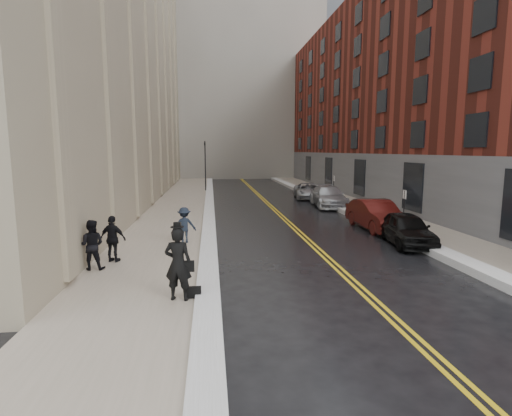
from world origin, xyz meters
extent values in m
plane|color=black|center=(0.00, 0.00, 0.00)|extent=(160.00, 160.00, 0.00)
cube|color=gray|center=(-4.50, 16.00, 0.07)|extent=(4.00, 64.00, 0.15)
cube|color=gray|center=(9.00, 16.00, 0.07)|extent=(3.00, 64.00, 0.15)
cube|color=gold|center=(2.38, 16.00, 0.00)|extent=(0.12, 64.00, 0.01)
cube|color=gold|center=(2.62, 16.00, 0.00)|extent=(0.12, 64.00, 0.01)
cube|color=white|center=(-2.20, 16.00, 0.13)|extent=(0.70, 60.80, 0.26)
cube|color=white|center=(7.15, 16.00, 0.15)|extent=(0.85, 60.80, 0.30)
cube|color=maroon|center=(17.50, 23.00, 9.00)|extent=(14.00, 50.00, 18.00)
cube|color=gray|center=(1.00, 56.00, 26.00)|extent=(28.00, 16.00, 52.00)
cube|color=slate|center=(14.00, 66.00, 22.00)|extent=(22.00, 18.00, 44.00)
cube|color=slate|center=(-12.00, 72.00, 30.00)|extent=(22.00, 18.00, 60.00)
cylinder|color=black|center=(-2.60, 30.00, 2.60)|extent=(0.12, 0.12, 5.20)
imported|color=black|center=(-2.60, 30.00, 4.60)|extent=(0.18, 0.15, 0.90)
cylinder|color=black|center=(7.90, 8.00, 1.10)|extent=(0.06, 0.06, 2.20)
cube|color=white|center=(7.90, 8.00, 2.00)|extent=(0.02, 0.35, 0.45)
cylinder|color=black|center=(7.90, 20.00, 1.10)|extent=(0.06, 0.06, 2.20)
cube|color=white|center=(7.90, 20.00, 2.00)|extent=(0.02, 0.35, 0.45)
imported|color=black|center=(6.75, 5.40, 0.73)|extent=(2.29, 4.47, 1.46)
imported|color=#440F0C|center=(6.80, 8.89, 0.80)|extent=(1.84, 4.93, 1.61)
imported|color=#AEAFB6|center=(6.80, 17.78, 0.79)|extent=(2.60, 5.59, 1.58)
imported|color=#AAACB3|center=(6.53, 23.03, 0.68)|extent=(2.87, 5.17, 1.37)
imported|color=black|center=(-2.99, -0.74, 1.18)|extent=(0.83, 0.63, 2.05)
imported|color=black|center=(-6.20, 2.51, 1.02)|extent=(0.88, 0.70, 1.75)
imported|color=#19202D|center=(-3.27, 6.28, 0.95)|extent=(1.07, 0.67, 1.60)
imported|color=black|center=(-5.70, 3.41, 1.02)|extent=(1.10, 0.72, 1.73)
camera|label=1|loc=(-2.07, -11.52, 4.26)|focal=28.00mm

